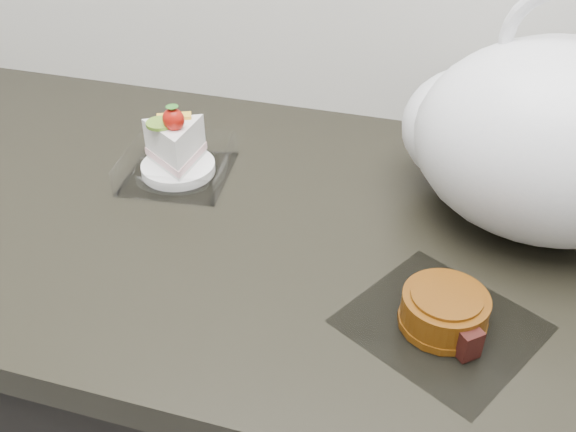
{
  "coord_description": "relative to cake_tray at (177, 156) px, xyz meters",
  "views": [
    {
      "loc": [
        0.14,
        1.05,
        1.39
      ],
      "look_at": [
        -0.03,
        1.64,
        0.94
      ],
      "focal_mm": 40.0,
      "sensor_mm": 36.0,
      "label": 1
    }
  ],
  "objects": [
    {
      "name": "mooncake_wrap",
      "position": [
        0.39,
        -0.19,
        -0.01
      ],
      "size": [
        0.24,
        0.23,
        0.04
      ],
      "rotation": [
        0.0,
        0.0,
        -0.33
      ],
      "color": "white",
      "rests_on": "counter"
    },
    {
      "name": "cake_tray",
      "position": [
        0.0,
        0.0,
        0.0
      ],
      "size": [
        0.16,
        0.16,
        0.11
      ],
      "rotation": [
        0.0,
        0.0,
        0.12
      ],
      "color": "white",
      "rests_on": "counter"
    },
    {
      "name": "plastic_bag",
      "position": [
        0.46,
        0.03,
        0.09
      ],
      "size": [
        0.41,
        0.36,
        0.3
      ],
      "rotation": [
        0.0,
        0.0,
        -0.4
      ],
      "color": "white",
      "rests_on": "counter"
    }
  ]
}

